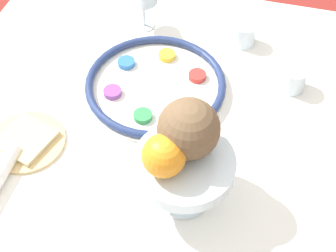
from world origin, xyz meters
TOP-DOWN VIEW (x-y plane):
  - dining_table at (0.00, 0.00)m, footprint 1.29×1.01m
  - seder_plate at (-0.21, 0.02)m, footprint 0.35×0.35m
  - fruit_stand at (0.08, 0.16)m, footprint 0.20×0.20m
  - orange_fruit at (0.10, 0.13)m, footprint 0.08×0.08m
  - coconut at (0.05, 0.16)m, footprint 0.12×0.12m
  - bread_plate at (0.03, -0.22)m, footprint 0.18×0.18m
  - cup_near at (-0.30, 0.35)m, footprint 0.06×0.06m
  - cup_mid at (-0.44, 0.20)m, footprint 0.06×0.06m

SIDE VIEW (x-z plane):
  - dining_table at x=0.00m, z-range 0.00..0.78m
  - bread_plate at x=0.03m, z-range 0.78..0.80m
  - seder_plate at x=-0.21m, z-range 0.78..0.81m
  - cup_near at x=-0.30m, z-range 0.78..0.84m
  - cup_mid at x=-0.44m, z-range 0.78..0.84m
  - fruit_stand at x=0.08m, z-range 0.82..0.94m
  - orange_fruit at x=0.10m, z-range 0.91..0.99m
  - coconut at x=0.05m, z-range 0.91..1.02m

